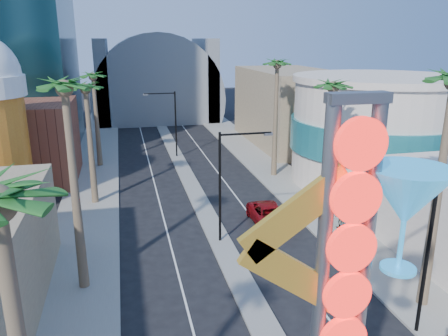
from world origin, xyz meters
The scene contains 19 objects.
sidewalk_west centered at (-9.50, 35.00, 0.07)m, with size 5.00×100.00×0.15m, color gray.
sidewalk_east centered at (9.50, 35.00, 0.07)m, with size 5.00×100.00×0.15m, color gray.
median centered at (0.00, 38.00, 0.07)m, with size 1.60×84.00×0.15m, color gray.
brick_filler_west centered at (-16.00, 38.00, 4.00)m, with size 10.00×10.00×8.00m, color brown.
filler_east centered at (16.00, 48.00, 5.00)m, with size 10.00×20.00×10.00m, color #8D765B.
turquoise_building centered at (18.00, 30.00, 5.25)m, with size 16.60×16.60×10.60m.
canopy centered at (0.00, 72.00, 4.31)m, with size 22.00×16.00×22.00m.
neon_sign centered at (0.82, 2.96, 7.31)m, with size 6.53×2.60×12.55m.
streetlight_0 centered at (0.55, 20.00, 4.88)m, with size 3.79×0.25×8.00m.
streetlight_1 centered at (-0.55, 44.00, 4.88)m, with size 3.79×0.25×8.00m.
streetlight_2 centered at (6.72, 8.00, 4.83)m, with size 3.45×0.25×8.00m.
palm_0 centered at (-9.00, 2.00, 9.93)m, with size 2.40×2.40×11.70m.
palm_1 centered at (-9.00, 16.00, 10.82)m, with size 2.40×2.40×12.70m.
palm_2 centered at (-9.00, 30.00, 9.48)m, with size 2.40×2.40×11.20m.
palm_3 centered at (-9.00, 42.00, 9.48)m, with size 2.40×2.40×11.20m.
palm_6 centered at (9.00, 22.00, 9.93)m, with size 2.40×2.40×11.70m.
palm_7 centered at (9.00, 34.00, 10.82)m, with size 2.40×2.40×12.70m.
red_pickup centered at (4.39, 22.02, 0.76)m, with size 2.52×5.47×1.52m, color maroon.
pedestrian_b centered at (9.33, 20.11, 1.07)m, with size 0.89×0.69×1.83m, color gray.
Camera 1 is at (-6.24, -7.66, 13.92)m, focal length 35.00 mm.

